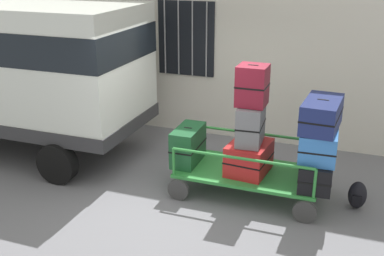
% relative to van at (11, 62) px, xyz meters
% --- Properties ---
extents(ground_plane, '(40.00, 40.00, 0.00)m').
position_rel_van_xyz_m(ground_plane, '(3.67, -0.55, -1.73)').
color(ground_plane, slate).
extents(building_wall, '(12.00, 0.38, 5.00)m').
position_rel_van_xyz_m(building_wall, '(3.67, 2.17, 0.77)').
color(building_wall, silver).
rests_on(building_wall, ground).
extents(van, '(5.00, 2.22, 2.81)m').
position_rel_van_xyz_m(van, '(0.00, 0.00, 0.00)').
color(van, silver).
rests_on(van, ground).
extents(luggage_cart, '(2.29, 1.25, 0.39)m').
position_rel_van_xyz_m(luggage_cart, '(4.67, -0.30, -1.40)').
color(luggage_cart, '#2D8438').
rests_on(luggage_cart, ground).
extents(cart_railing, '(2.18, 1.12, 0.46)m').
position_rel_van_xyz_m(cart_railing, '(4.67, -0.30, -0.96)').
color(cart_railing, '#2D8438').
rests_on(cart_railing, luggage_cart).
extents(suitcase_left_bottom, '(0.40, 0.79, 0.60)m').
position_rel_van_xyz_m(suitcase_left_bottom, '(3.64, -0.30, -1.04)').
color(suitcase_left_bottom, '#194C28').
rests_on(suitcase_left_bottom, luggage_cart).
extents(suitcase_midleft_bottom, '(0.66, 0.81, 0.49)m').
position_rel_van_xyz_m(suitcase_midleft_bottom, '(4.67, -0.33, -1.09)').
color(suitcase_midleft_bottom, '#B21E1E').
rests_on(suitcase_midleft_bottom, luggage_cart).
extents(suitcase_midleft_middle, '(0.42, 0.68, 0.61)m').
position_rel_van_xyz_m(suitcase_midleft_middle, '(4.67, -0.31, -0.54)').
color(suitcase_midleft_middle, slate).
rests_on(suitcase_midleft_middle, suitcase_midleft_bottom).
extents(suitcase_midleft_top, '(0.45, 0.44, 0.62)m').
position_rel_van_xyz_m(suitcase_midleft_top, '(4.67, -0.32, 0.07)').
color(suitcase_midleft_top, maroon).
rests_on(suitcase_midleft_top, suitcase_midleft_middle).
extents(suitcase_center_bottom, '(0.54, 1.06, 0.41)m').
position_rel_van_xyz_m(suitcase_center_bottom, '(5.70, -0.32, -1.13)').
color(suitcase_center_bottom, black).
rests_on(suitcase_center_bottom, luggage_cart).
extents(suitcase_center_middle, '(0.57, 0.94, 0.44)m').
position_rel_van_xyz_m(suitcase_center_middle, '(5.70, -0.30, -0.70)').
color(suitcase_center_middle, '#3372C6').
rests_on(suitcase_center_middle, suitcase_center_bottom).
extents(suitcase_center_top, '(0.55, 0.97, 0.44)m').
position_rel_van_xyz_m(suitcase_center_top, '(5.70, -0.30, -0.26)').
color(suitcase_center_top, navy).
rests_on(suitcase_center_top, suitcase_center_middle).
extents(backpack, '(0.27, 0.22, 0.44)m').
position_rel_van_xyz_m(backpack, '(6.33, -0.20, -1.51)').
color(backpack, black).
rests_on(backpack, ground).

